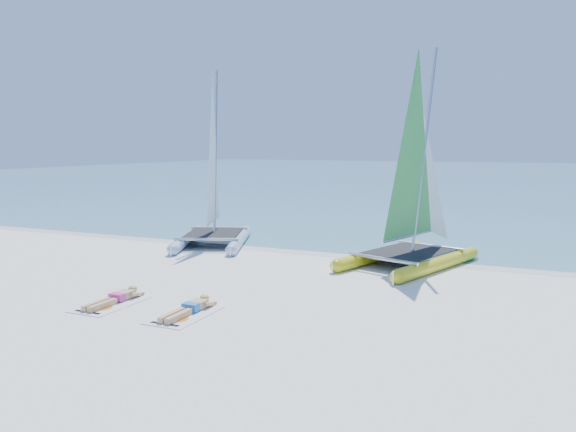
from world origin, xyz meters
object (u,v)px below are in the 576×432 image
Objects in this scene: catamaran_yellow at (418,194)px; towel_b at (185,315)px; catamaran_blue at (213,190)px; sunbather_a at (116,298)px; towel_a at (111,304)px; sunbather_b at (190,308)px.

catamaran_yellow reaches higher than towel_b.
catamaran_blue reaches higher than sunbather_a.
catamaran_blue is 0.98× the size of catamaran_yellow.
towel_b is at bearing 0.19° from towel_a.
towel_b is (4.20, -8.10, -2.05)m from catamaran_blue.
sunbather_b is at bearing -83.44° from catamaran_blue.
catamaran_blue is 9.36m from towel_b.
catamaran_yellow is at bearing -24.35° from catamaran_blue.
towel_b is 0.22m from sunbather_b.
sunbather_b reaches higher than towel_b.
sunbather_a is (2.10, -7.92, -1.94)m from catamaran_blue.
catamaran_blue is at bearing 117.43° from towel_b.
sunbather_a reaches higher than towel_b.
catamaran_blue is 8.42m from sunbather_a.
catamaran_yellow reaches higher than catamaran_blue.
towel_a is at bearing -107.78° from catamaran_yellow.
sunbather_b is at bearing -96.91° from catamaran_yellow.
catamaran_blue is at bearing -164.23° from catamaran_yellow.
catamaran_blue is 3.73× the size of towel_a.
sunbather_b is (2.10, 0.01, 0.00)m from sunbather_a.
catamaran_blue is 3.73× the size of towel_b.
sunbather_b is (-3.60, -7.51, -2.11)m from catamaran_yellow.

